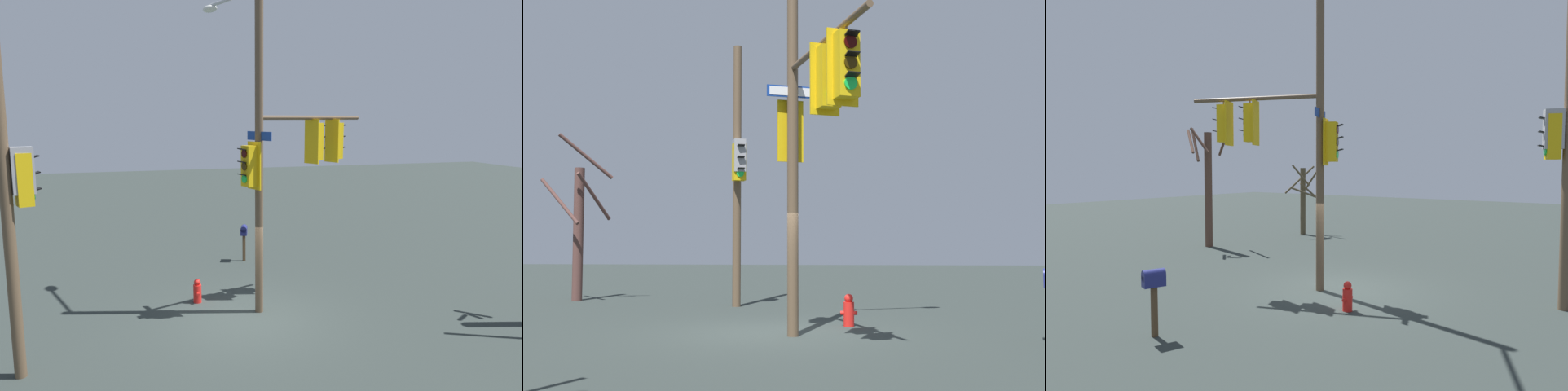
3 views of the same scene
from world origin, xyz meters
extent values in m
plane|color=#2C3431|center=(0.00, 0.00, 0.00)|extent=(80.00, 80.00, 0.00)
cylinder|color=brown|center=(-0.43, 0.47, 4.55)|extent=(0.23, 0.23, 9.10)
ellipsoid|color=silver|center=(-2.76, -0.42, 8.74)|extent=(0.69, 0.55, 0.20)
cylinder|color=brown|center=(-1.13, 2.28, 5.51)|extent=(1.51, 3.66, 0.12)
cube|color=gold|center=(-1.19, 2.43, 4.81)|extent=(0.45, 0.42, 1.10)
cube|color=gold|center=(-1.12, 2.27, 4.81)|extent=(0.53, 0.27, 1.30)
cylinder|color=#2F0403|center=(-1.26, 2.58, 5.15)|extent=(0.21, 0.12, 0.22)
cube|color=black|center=(-1.29, 2.65, 5.27)|extent=(0.26, 0.23, 0.06)
cylinder|color=#352504|center=(-1.26, 2.58, 4.81)|extent=(0.21, 0.12, 0.22)
cube|color=black|center=(-1.29, 2.65, 4.93)|extent=(0.26, 0.23, 0.06)
cylinder|color=#19D147|center=(-1.26, 2.58, 4.47)|extent=(0.21, 0.12, 0.22)
cube|color=black|center=(-1.29, 2.65, 4.59)|extent=(0.26, 0.23, 0.06)
cylinder|color=brown|center=(-1.19, 2.43, 5.43)|extent=(0.04, 0.04, 0.15)
cube|color=gold|center=(-1.49, 3.21, 4.81)|extent=(0.45, 0.42, 1.10)
cube|color=gold|center=(-1.42, 3.05, 4.81)|extent=(0.53, 0.25, 1.30)
cylinder|color=#2F0403|center=(-1.55, 3.36, 5.15)|extent=(0.21, 0.11, 0.22)
cube|color=black|center=(-1.58, 3.43, 5.27)|extent=(0.25, 0.23, 0.06)
cylinder|color=#352504|center=(-1.55, 3.36, 4.81)|extent=(0.21, 0.11, 0.22)
cube|color=black|center=(-1.58, 3.43, 4.93)|extent=(0.25, 0.23, 0.06)
cylinder|color=#19D147|center=(-1.55, 3.36, 4.47)|extent=(0.21, 0.11, 0.22)
cube|color=black|center=(-1.58, 3.43, 4.59)|extent=(0.25, 0.23, 0.06)
cylinder|color=brown|center=(-1.49, 3.21, 5.43)|extent=(0.04, 0.04, 0.15)
cube|color=gold|center=(-0.31, 0.16, 4.22)|extent=(0.44, 0.41, 1.10)
cube|color=gold|center=(-0.38, 0.32, 4.22)|extent=(0.54, 0.24, 1.30)
cylinder|color=#2F0403|center=(-0.25, 0.01, 4.56)|extent=(0.22, 0.11, 0.22)
cube|color=black|center=(-0.23, -0.06, 4.68)|extent=(0.25, 0.23, 0.06)
cylinder|color=#352504|center=(-0.25, 0.01, 4.22)|extent=(0.22, 0.11, 0.22)
cube|color=black|center=(-0.23, -0.06, 4.34)|extent=(0.25, 0.23, 0.06)
cylinder|color=#19D147|center=(-0.25, 0.01, 3.88)|extent=(0.22, 0.11, 0.22)
cube|color=black|center=(-0.23, -0.06, 4.00)|extent=(0.25, 0.23, 0.06)
cube|color=navy|center=(-0.43, 0.47, 5.02)|extent=(1.05, 0.40, 0.24)
cube|color=white|center=(-0.44, 0.49, 5.02)|extent=(0.94, 0.35, 0.18)
cylinder|color=brown|center=(1.60, -5.40, 3.91)|extent=(0.25, 0.25, 7.82)
cube|color=#99999E|center=(1.49, -5.08, 4.43)|extent=(0.45, 0.51, 0.97)
cube|color=gold|center=(1.49, -5.08, 4.25)|extent=(0.44, 0.41, 1.10)
cylinder|color=#2F0403|center=(1.43, -4.92, 4.59)|extent=(0.22, 0.11, 0.22)
cube|color=black|center=(1.40, -4.85, 4.71)|extent=(0.25, 0.23, 0.06)
cylinder|color=#352504|center=(1.43, -4.92, 4.25)|extent=(0.22, 0.11, 0.22)
cube|color=black|center=(1.40, -4.85, 4.37)|extent=(0.25, 0.23, 0.06)
cylinder|color=#19D147|center=(1.43, -4.92, 3.91)|extent=(0.22, 0.11, 0.22)
cube|color=black|center=(1.40, -4.85, 4.03)|extent=(0.25, 0.23, 0.06)
cylinder|color=red|center=(-1.60, -1.14, 0.28)|extent=(0.24, 0.24, 0.55)
sphere|color=red|center=(-1.60, -1.14, 0.63)|extent=(0.20, 0.20, 0.20)
cylinder|color=red|center=(-1.74, -1.14, 0.30)|extent=(0.10, 0.09, 0.09)
cylinder|color=red|center=(-1.46, -1.14, 0.30)|extent=(0.10, 0.09, 0.09)
cube|color=#4C3823|center=(-5.39, 1.23, 0.53)|extent=(0.10, 0.10, 1.05)
cube|color=navy|center=(-5.39, 1.23, 1.17)|extent=(0.49, 0.36, 0.24)
cylinder|color=navy|center=(-5.39, 1.23, 1.29)|extent=(0.49, 0.36, 0.24)
camera|label=1|loc=(12.22, -3.01, 5.48)|focal=33.13mm
camera|label=2|loc=(-1.25, 13.72, 1.91)|focal=44.71mm
camera|label=3|loc=(-10.96, -6.69, 3.46)|focal=31.09mm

